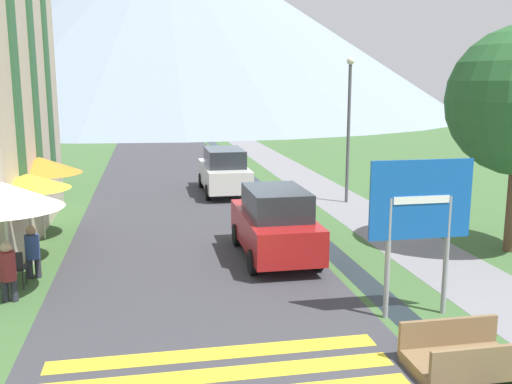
# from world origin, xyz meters

# --- Properties ---
(ground_plane) EXTENTS (160.00, 160.00, 0.00)m
(ground_plane) POSITION_xyz_m (0.00, 20.00, 0.00)
(ground_plane) COLOR #3D6033
(road) EXTENTS (6.40, 60.00, 0.01)m
(road) POSITION_xyz_m (-2.50, 30.00, 0.00)
(road) COLOR #38383D
(road) RESTS_ON ground_plane
(footpath) EXTENTS (2.20, 60.00, 0.01)m
(footpath) POSITION_xyz_m (3.60, 30.00, 0.00)
(footpath) COLOR slate
(footpath) RESTS_ON ground_plane
(drainage_channel) EXTENTS (0.60, 60.00, 0.00)m
(drainage_channel) POSITION_xyz_m (1.20, 30.00, 0.00)
(drainage_channel) COLOR black
(drainage_channel) RESTS_ON ground_plane
(crosswalk_marking) EXTENTS (5.44, 1.84, 0.01)m
(crosswalk_marking) POSITION_xyz_m (-2.50, 2.71, 0.01)
(crosswalk_marking) COLOR yellow
(crosswalk_marking) RESTS_ON ground_plane
(mountain_distant) EXTENTS (81.34, 81.34, 26.00)m
(mountain_distant) POSITION_xyz_m (-0.66, 78.22, 13.00)
(mountain_distant) COLOR gray
(mountain_distant) RESTS_ON ground_plane
(road_sign) EXTENTS (2.00, 0.11, 3.02)m
(road_sign) POSITION_xyz_m (1.44, 4.27, 2.01)
(road_sign) COLOR gray
(road_sign) RESTS_ON ground_plane
(footbridge) EXTENTS (1.70, 1.10, 0.65)m
(footbridge) POSITION_xyz_m (1.20, 2.12, 0.23)
(footbridge) COLOR brown
(footbridge) RESTS_ON ground_plane
(parked_car_near) EXTENTS (1.74, 3.95, 1.82)m
(parked_car_near) POSITION_xyz_m (-0.40, 8.38, 0.91)
(parked_car_near) COLOR #A31919
(parked_car_near) RESTS_ON ground_plane
(parked_car_far) EXTENTS (1.77, 4.45, 1.82)m
(parked_car_far) POSITION_xyz_m (-0.51, 17.27, 0.91)
(parked_car_far) COLOR silver
(parked_car_far) RESTS_ON ground_plane
(cafe_chair_near_left) EXTENTS (0.40, 0.40, 0.85)m
(cafe_chair_near_left) POSITION_xyz_m (-6.40, 7.21, 0.51)
(cafe_chair_near_left) COLOR #232328
(cafe_chair_near_left) RESTS_ON ground_plane
(cafe_chair_far_right) EXTENTS (0.40, 0.40, 0.85)m
(cafe_chair_far_right) POSITION_xyz_m (-7.00, 10.07, 0.51)
(cafe_chair_far_right) COLOR #232328
(cafe_chair_far_right) RESTS_ON ground_plane
(cafe_chair_near_right) EXTENTS (0.40, 0.40, 0.85)m
(cafe_chair_near_right) POSITION_xyz_m (-6.67, 7.29, 0.51)
(cafe_chair_near_right) COLOR #232328
(cafe_chair_near_right) RESTS_ON ground_plane
(cafe_umbrella_front_white) EXTENTS (2.34, 2.34, 2.45)m
(cafe_umbrella_front_white) POSITION_xyz_m (-6.36, 6.62, 2.18)
(cafe_umbrella_front_white) COLOR #B7B2A8
(cafe_umbrella_front_white) RESTS_ON ground_plane
(cafe_umbrella_middle_yellow) EXTENTS (2.01, 2.01, 2.25)m
(cafe_umbrella_middle_yellow) POSITION_xyz_m (-6.36, 8.95, 2.07)
(cafe_umbrella_middle_yellow) COLOR #B7B2A8
(cafe_umbrella_middle_yellow) RESTS_ON ground_plane
(cafe_umbrella_rear_orange) EXTENTS (2.29, 2.29, 2.36)m
(cafe_umbrella_rear_orange) POSITION_xyz_m (-6.48, 11.33, 2.13)
(cafe_umbrella_rear_orange) COLOR #B7B2A8
(cafe_umbrella_rear_orange) RESTS_ON ground_plane
(person_seated_near) EXTENTS (0.32, 0.32, 1.26)m
(person_seated_near) POSITION_xyz_m (-6.36, 6.47, 0.70)
(person_seated_near) COLOR #282833
(person_seated_near) RESTS_ON ground_plane
(person_seated_far) EXTENTS (0.32, 0.32, 1.22)m
(person_seated_far) POSITION_xyz_m (-6.15, 7.90, 0.68)
(person_seated_far) COLOR #282833
(person_seated_far) RESTS_ON ground_plane
(person_standing_terrace) EXTENTS (0.32, 0.32, 1.74)m
(person_standing_terrace) POSITION_xyz_m (-6.84, 9.43, 1.01)
(person_standing_terrace) COLOR #282833
(person_standing_terrace) RESTS_ON ground_plane
(streetlamp) EXTENTS (0.28, 0.28, 5.31)m
(streetlamp) POSITION_xyz_m (3.75, 14.61, 3.14)
(streetlamp) COLOR #515156
(streetlamp) RESTS_ON ground_plane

